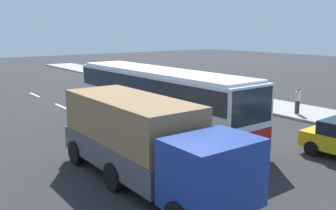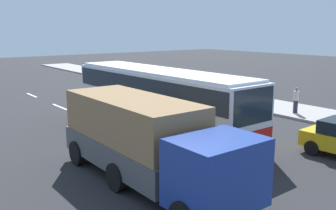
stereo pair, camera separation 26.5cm
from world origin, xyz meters
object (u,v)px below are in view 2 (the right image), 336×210
(cargo_truck, at_px, (146,139))
(pedestrian_near_curb, at_px, (296,98))
(pedestrian_at_crossing, at_px, (242,89))
(coach_bus, at_px, (158,93))

(cargo_truck, distance_m, pedestrian_near_curb, 13.53)
(cargo_truck, xyz_separation_m, pedestrian_at_crossing, (-7.09, 13.09, -0.42))
(cargo_truck, bearing_deg, coach_bus, 140.32)
(pedestrian_near_curb, height_order, pedestrian_at_crossing, pedestrian_at_crossing)
(coach_bus, relative_size, pedestrian_near_curb, 7.64)
(coach_bus, distance_m, cargo_truck, 6.60)
(cargo_truck, distance_m, pedestrian_at_crossing, 14.90)
(cargo_truck, bearing_deg, pedestrian_near_curb, 102.53)
(coach_bus, xyz_separation_m, pedestrian_at_crossing, (-2.05, 8.86, -0.87))
(pedestrian_near_curb, bearing_deg, coach_bus, 103.87)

